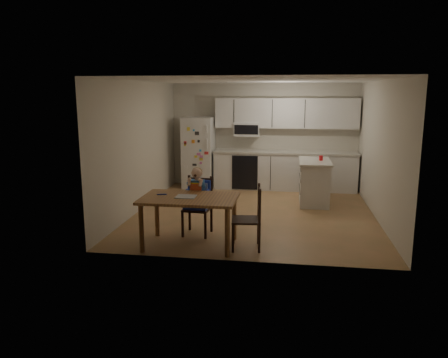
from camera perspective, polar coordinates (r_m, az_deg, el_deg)
room at (r=8.72m, az=4.38°, el=4.40°), size 4.52×5.01×2.51m
refrigerator at (r=10.63m, az=-3.33°, el=3.49°), size 0.72×0.70×1.70m
kitchen_run at (r=10.49m, az=7.82°, el=3.44°), size 3.37×0.62×2.15m
kitchen_island at (r=9.32m, az=11.68°, el=-0.32°), size 0.64×1.22×0.90m
red_cup at (r=9.28m, az=12.55°, el=2.70°), size 0.08×0.08×0.10m
dining_table at (r=6.53m, az=-4.55°, el=-3.23°), size 1.42×0.91×0.76m
napkin at (r=6.52m, az=-4.99°, el=-2.30°), size 0.29×0.25×0.01m
toddler_spoon at (r=6.69m, az=-8.22°, el=-2.00°), size 0.12×0.06×0.02m
chair_booster at (r=7.08m, az=-3.44°, el=-1.95°), size 0.45×0.45×1.11m
chair_side at (r=6.45m, az=3.76°, el=-4.52°), size 0.46×0.46×0.95m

